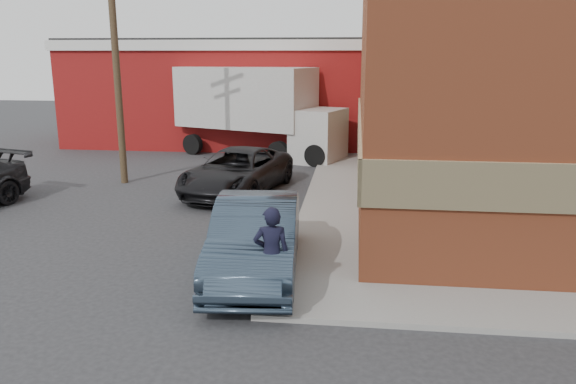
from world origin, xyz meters
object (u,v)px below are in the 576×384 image
(utility_pole, at_px, (116,57))
(warehouse, at_px, (226,91))
(sedan, at_px, (256,238))
(brick_building, at_px, (573,59))
(box_truck, at_px, (260,106))
(man, at_px, (272,255))
(suv_a, at_px, (237,171))

(utility_pole, bearing_deg, warehouse, 82.23)
(sedan, bearing_deg, warehouse, 100.15)
(brick_building, distance_m, box_truck, 13.50)
(sedan, bearing_deg, utility_pole, 123.46)
(warehouse, height_order, sedan, warehouse)
(warehouse, relative_size, man, 8.44)
(brick_building, relative_size, utility_pole, 2.03)
(warehouse, distance_m, man, 21.99)
(warehouse, xyz_separation_m, utility_pole, (-1.50, -11.00, 1.93))
(warehouse, height_order, suv_a, warehouse)
(utility_pole, bearing_deg, brick_building, -0.02)
(warehouse, xyz_separation_m, sedan, (5.20, -19.50, -1.95))
(man, relative_size, suv_a, 0.34)
(utility_pole, relative_size, suv_a, 1.60)
(suv_a, distance_m, box_truck, 7.57)
(brick_building, bearing_deg, utility_pole, 179.98)
(brick_building, relative_size, sedan, 3.49)
(warehouse, distance_m, box_truck, 5.46)
(utility_pole, distance_m, box_truck, 7.96)
(brick_building, height_order, suv_a, brick_building)
(brick_building, distance_m, suv_a, 12.01)
(box_truck, bearing_deg, utility_pole, -103.38)
(warehouse, xyz_separation_m, suv_a, (3.18, -12.07, -2.03))
(utility_pole, height_order, box_truck, utility_pole)
(utility_pole, bearing_deg, suv_a, -12.88)
(warehouse, bearing_deg, suv_a, -75.22)
(man, xyz_separation_m, box_truck, (-3.03, 16.45, 1.35))
(utility_pole, bearing_deg, box_truck, 55.88)
(warehouse, bearing_deg, brick_building, -37.20)
(warehouse, relative_size, utility_pole, 1.81)
(utility_pole, height_order, man, utility_pole)
(man, bearing_deg, box_truck, -87.62)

